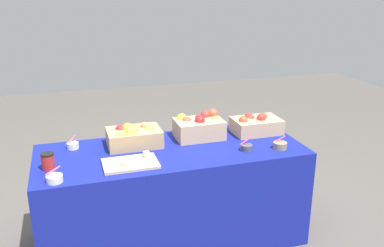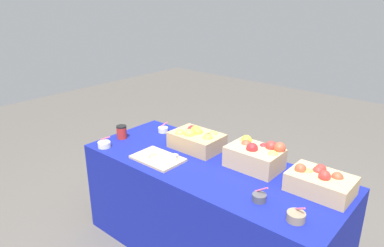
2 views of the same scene
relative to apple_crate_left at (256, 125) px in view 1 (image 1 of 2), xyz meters
The scene contains 11 objects.
ground_plane 1.09m from the apple_crate_left, 168.99° to the right, with size 10.00×10.00×0.00m, color #56514C.
table 0.86m from the apple_crate_left, 168.99° to the right, with size 1.90×0.76×0.74m, color navy.
apple_crate_left is the anchor object (origin of this frame).
apple_crate_middle 0.46m from the apple_crate_left, behind, with size 0.36×0.25×0.20m.
apple_crate_right 0.96m from the apple_crate_left, behind, with size 0.39×0.27×0.17m.
cutting_board_front 1.10m from the apple_crate_left, 162.89° to the right, with size 0.36×0.24×0.06m.
sample_bowl_near 0.39m from the apple_crate_left, 124.66° to the right, with size 0.09×0.08×0.10m.
sample_bowl_mid 1.40m from the apple_crate_left, behind, with size 0.08×0.08×0.09m.
sample_bowl_far 1.59m from the apple_crate_left, 163.92° to the right, with size 0.10×0.10×0.09m.
sample_bowl_extra 0.36m from the apple_crate_left, 86.52° to the right, with size 0.10×0.10×0.10m.
coffee_cup 1.58m from the apple_crate_left, behind, with size 0.08×0.08×0.11m.
Camera 1 is at (-0.68, -2.68, 1.87)m, focal length 38.92 mm.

